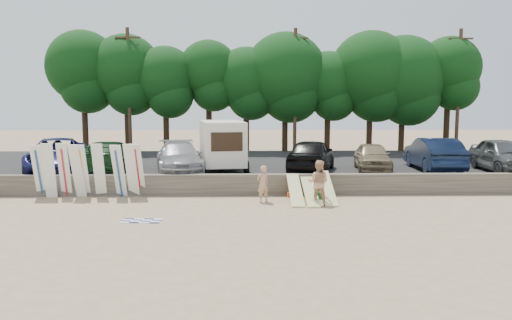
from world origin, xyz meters
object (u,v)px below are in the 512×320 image
object	(u,v)px
beachgoer_b	(318,182)
cooler	(320,195)
box_trailer	(222,143)
car_5	(434,154)
car_6	(503,155)
beachgoer_a	(263,184)
car_1	(110,156)
car_4	(372,156)
car_2	(179,158)
car_3	(311,155)
car_0	(57,155)

from	to	relation	value
beachgoer_b	cooler	distance (m)	1.56
box_trailer	beachgoer_b	distance (m)	7.38
car_5	car_6	distance (m)	3.55
car_5	beachgoer_a	distance (m)	10.84
car_1	car_4	xyz separation A→B (m)	(14.23, 0.19, -0.07)
car_2	beachgoer_b	world-z (taller)	car_2
car_1	car_3	bearing A→B (deg)	178.48
car_1	car_6	distance (m)	21.05
box_trailer	cooler	distance (m)	6.79
car_0	car_5	distance (m)	20.28
car_1	car_3	size ratio (longest dim) A/B	1.08
car_0	car_5	world-z (taller)	car_5
car_6	cooler	xyz separation A→B (m)	(-10.35, -3.66, -1.44)
car_4	car_5	size ratio (longest dim) A/B	0.81
box_trailer	beachgoer_a	size ratio (longest dim) A/B	2.75
box_trailer	car_4	world-z (taller)	box_trailer
car_5	cooler	distance (m)	8.29
box_trailer	car_1	xyz separation A→B (m)	(-6.02, -0.16, -0.69)
cooler	beachgoer_b	bearing A→B (deg)	-93.10
car_0	box_trailer	bearing A→B (deg)	-14.80
car_6	beachgoer_b	world-z (taller)	car_6
car_2	beachgoer_b	distance (m)	8.35
beachgoer_b	car_4	bearing A→B (deg)	-104.55
car_0	beachgoer_a	xyz separation A→B (m)	(10.75, -4.91, -0.78)
car_2	car_5	bearing A→B (deg)	-8.40
car_2	beachgoer_a	xyz separation A→B (m)	(4.25, -4.48, -0.69)
car_2	beachgoer_b	size ratio (longest dim) A/B	2.87
car_6	cooler	bearing A→B (deg)	-156.57
car_3	cooler	bearing A→B (deg)	104.11
cooler	beachgoer_a	bearing A→B (deg)	-156.03
car_5	car_6	bearing A→B (deg)	171.13
car_6	car_3	bearing A→B (deg)	-177.34
car_3	car_5	distance (m)	6.79
box_trailer	car_0	distance (m)	8.76
car_2	car_4	xyz separation A→B (m)	(10.43, 0.76, -0.05)
car_4	cooler	xyz separation A→B (m)	(-3.54, -4.53, -1.29)
car_0	beachgoer_b	world-z (taller)	car_0
beachgoer_b	cooler	xyz separation A→B (m)	(0.28, 1.31, -0.81)
car_4	beachgoer_a	world-z (taller)	car_4
car_3	box_trailer	bearing A→B (deg)	8.40
car_4	car_0	bearing A→B (deg)	-171.12
car_3	car_1	bearing A→B (deg)	13.27
car_6	beachgoer_a	size ratio (longest dim) A/B	3.23
cooler	car_2	bearing A→B (deg)	160.27
box_trailer	car_4	bearing A→B (deg)	-8.91
car_1	beachgoer_a	bearing A→B (deg)	148.73
car_2	car_4	size ratio (longest dim) A/B	1.26
beachgoer_a	cooler	distance (m)	2.81
box_trailer	car_2	distance (m)	2.45
box_trailer	cooler	xyz separation A→B (m)	(4.66, -4.50, -2.05)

